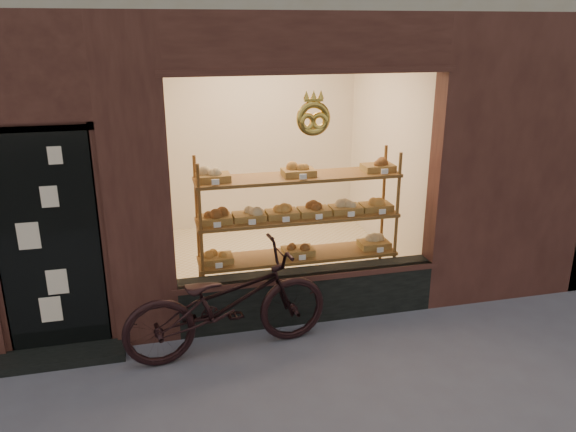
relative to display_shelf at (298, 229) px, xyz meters
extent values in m
cube|color=black|center=(0.00, -0.42, -0.59)|extent=(2.70, 0.25, 0.55)
cube|color=black|center=(-2.45, -0.49, 0.24)|extent=(0.90, 0.04, 2.15)
cube|color=black|center=(-2.45, -0.65, -0.82)|extent=(1.15, 0.35, 0.08)
torus|color=gold|center=(0.00, -0.53, 1.29)|extent=(0.33, 0.07, 0.33)
cube|color=brown|center=(0.00, 0.00, -0.81)|extent=(2.20, 0.45, 0.04)
cube|color=brown|center=(0.00, 0.00, -0.31)|extent=(2.20, 0.45, 0.03)
cube|color=brown|center=(0.00, 0.00, 0.14)|extent=(2.20, 0.45, 0.04)
cube|color=brown|center=(0.00, 0.00, 0.59)|extent=(2.20, 0.45, 0.04)
cylinder|color=brown|center=(-1.07, -0.19, -0.01)|extent=(0.04, 0.04, 1.70)
cylinder|color=brown|center=(1.07, -0.19, -0.01)|extent=(0.04, 0.04, 1.70)
cylinder|color=brown|center=(-1.07, 0.20, -0.01)|extent=(0.04, 0.04, 1.70)
cylinder|color=brown|center=(1.07, 0.20, -0.01)|extent=(0.04, 0.04, 1.70)
cube|color=brown|center=(-0.90, 0.00, -0.26)|extent=(0.34, 0.24, 0.07)
sphere|color=#C57822|center=(-0.90, 0.00, -0.17)|extent=(0.11, 0.11, 0.11)
cube|color=white|center=(-0.90, -0.18, -0.26)|extent=(0.07, 0.01, 0.05)
cube|color=brown|center=(0.00, 0.00, -0.26)|extent=(0.34, 0.24, 0.07)
sphere|color=#633012|center=(0.00, 0.00, -0.17)|extent=(0.11, 0.11, 0.11)
cube|color=white|center=(0.00, -0.18, -0.26)|extent=(0.07, 0.01, 0.05)
cube|color=brown|center=(0.90, 0.00, -0.26)|extent=(0.34, 0.24, 0.07)
sphere|color=tan|center=(0.90, 0.00, -0.17)|extent=(0.11, 0.11, 0.11)
cube|color=white|center=(0.90, -0.18, -0.26)|extent=(0.08, 0.01, 0.05)
cube|color=brown|center=(-0.90, 0.00, 0.19)|extent=(0.34, 0.24, 0.07)
sphere|color=#633012|center=(-0.90, 0.00, 0.28)|extent=(0.11, 0.11, 0.11)
cube|color=white|center=(-0.90, -0.18, 0.19)|extent=(0.07, 0.01, 0.06)
cube|color=brown|center=(-0.54, 0.00, 0.19)|extent=(0.34, 0.24, 0.07)
sphere|color=tan|center=(-0.54, 0.00, 0.28)|extent=(0.11, 0.11, 0.11)
cube|color=white|center=(-0.54, -0.18, 0.19)|extent=(0.08, 0.01, 0.06)
cube|color=brown|center=(-0.18, 0.00, 0.19)|extent=(0.34, 0.24, 0.07)
sphere|color=#C57822|center=(-0.18, 0.00, 0.28)|extent=(0.11, 0.11, 0.11)
cube|color=white|center=(-0.18, -0.18, 0.19)|extent=(0.07, 0.01, 0.06)
cube|color=brown|center=(0.18, 0.00, 0.19)|extent=(0.34, 0.24, 0.07)
sphere|color=#633012|center=(0.18, 0.00, 0.28)|extent=(0.11, 0.11, 0.11)
cube|color=white|center=(0.18, -0.18, 0.19)|extent=(0.07, 0.01, 0.06)
cube|color=brown|center=(0.54, 0.00, 0.19)|extent=(0.34, 0.24, 0.07)
sphere|color=tan|center=(0.54, 0.00, 0.28)|extent=(0.11, 0.11, 0.11)
cube|color=white|center=(0.54, -0.18, 0.19)|extent=(0.08, 0.01, 0.06)
cube|color=brown|center=(0.90, 0.00, 0.19)|extent=(0.34, 0.24, 0.07)
sphere|color=#C57822|center=(0.90, 0.00, 0.28)|extent=(0.11, 0.11, 0.11)
cube|color=white|center=(0.90, -0.18, 0.19)|extent=(0.08, 0.01, 0.06)
cube|color=brown|center=(-0.90, 0.00, 0.64)|extent=(0.34, 0.24, 0.07)
sphere|color=tan|center=(-0.90, 0.00, 0.73)|extent=(0.11, 0.11, 0.11)
cube|color=white|center=(-0.90, -0.18, 0.64)|extent=(0.07, 0.01, 0.06)
cube|color=brown|center=(0.00, 0.00, 0.64)|extent=(0.34, 0.24, 0.07)
sphere|color=#C57822|center=(0.00, 0.00, 0.73)|extent=(0.11, 0.11, 0.11)
cube|color=white|center=(0.00, -0.18, 0.64)|extent=(0.07, 0.01, 0.06)
cube|color=brown|center=(0.90, 0.00, 0.64)|extent=(0.34, 0.24, 0.07)
sphere|color=#633012|center=(0.90, 0.00, 0.73)|extent=(0.11, 0.11, 0.11)
cube|color=white|center=(0.90, -0.18, 0.64)|extent=(0.08, 0.01, 0.06)
imported|color=black|center=(-0.91, -0.86, -0.35)|extent=(2.03, 0.93, 1.03)
camera|label=1|loc=(-1.48, -5.57, 2.10)|focal=35.00mm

